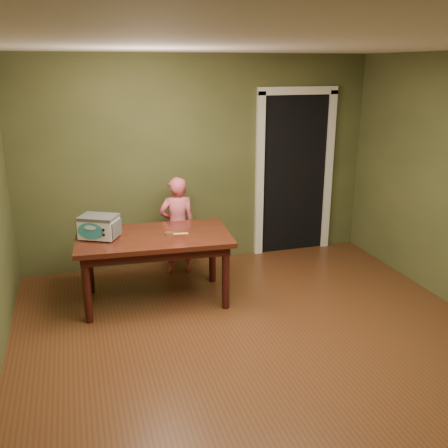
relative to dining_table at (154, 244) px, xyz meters
name	(u,v)px	position (x,y,z in m)	size (l,w,h in m)	color
floor	(272,359)	(0.77, -1.45, -0.65)	(5.00, 5.00, 0.00)	#532F17
room_shell	(278,167)	(0.77, -1.45, 1.06)	(4.52, 5.02, 2.61)	brown
doorway	(285,171)	(2.07, 1.33, 0.41)	(1.10, 0.66, 2.25)	black
dining_table	(154,244)	(0.00, 0.00, 0.00)	(1.66, 1.01, 0.75)	#37140C
toy_oven	(99,226)	(-0.55, 0.06, 0.23)	(0.46, 0.41, 0.24)	#4C4F54
baking_pan	(169,233)	(0.17, -0.02, 0.11)	(0.10, 0.10, 0.02)	silver
spatula	(180,234)	(0.27, -0.04, 0.10)	(0.18, 0.03, 0.01)	#FDF46E
child	(177,226)	(0.40, 0.70, -0.05)	(0.44, 0.29, 1.20)	#E55E70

